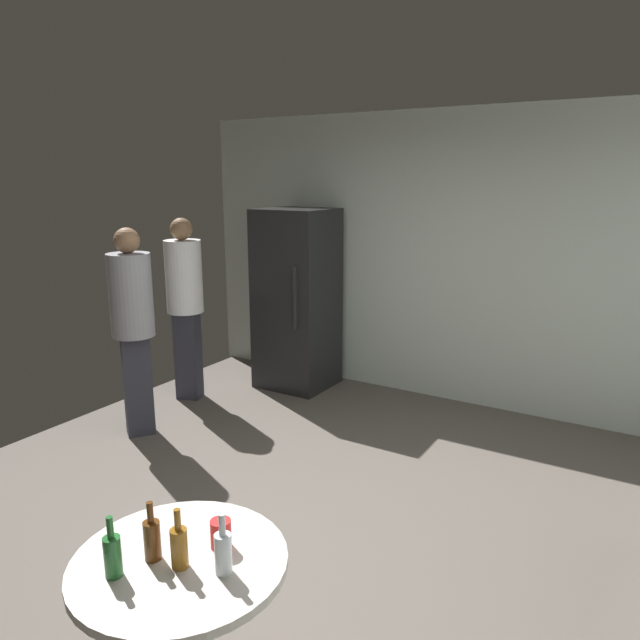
% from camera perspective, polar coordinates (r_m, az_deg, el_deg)
% --- Properties ---
extents(ground_plane, '(5.20, 5.20, 0.10)m').
position_cam_1_polar(ground_plane, '(3.89, -2.73, -19.97)').
color(ground_plane, '#5B544C').
extents(wall_back, '(5.32, 0.06, 2.70)m').
position_cam_1_polar(wall_back, '(5.66, 12.20, 5.69)').
color(wall_back, beige).
rests_on(wall_back, ground_plane).
extents(refrigerator, '(0.70, 0.68, 1.80)m').
position_cam_1_polar(refrigerator, '(5.97, -2.24, 2.01)').
color(refrigerator, black).
rests_on(refrigerator, ground_plane).
extents(foreground_table, '(0.80, 0.80, 0.73)m').
position_cam_1_polar(foreground_table, '(2.47, -13.21, -23.41)').
color(foreground_table, beige).
rests_on(foreground_table, ground_plane).
extents(beer_bottle_amber, '(0.06, 0.06, 0.23)m').
position_cam_1_polar(beer_bottle_amber, '(2.32, -13.39, -20.40)').
color(beer_bottle_amber, '#8C5919').
rests_on(beer_bottle_amber, foreground_table).
extents(beer_bottle_brown, '(0.06, 0.06, 0.23)m').
position_cam_1_polar(beer_bottle_brown, '(2.39, -15.84, -19.55)').
color(beer_bottle_brown, '#593314').
rests_on(beer_bottle_brown, foreground_table).
extents(beer_bottle_green, '(0.06, 0.06, 0.23)m').
position_cam_1_polar(beer_bottle_green, '(2.34, -19.32, -20.50)').
color(beer_bottle_green, '#26662D').
rests_on(beer_bottle_green, foreground_table).
extents(beer_bottle_clear, '(0.06, 0.06, 0.23)m').
position_cam_1_polar(beer_bottle_clear, '(2.27, -9.29, -21.11)').
color(beer_bottle_clear, silver).
rests_on(beer_bottle_clear, foreground_table).
extents(plastic_cup_red, '(0.08, 0.08, 0.11)m').
position_cam_1_polar(plastic_cup_red, '(2.41, -9.51, -19.61)').
color(plastic_cup_red, red).
rests_on(plastic_cup_red, foreground_table).
extents(person_in_gray_shirt, '(0.47, 0.47, 1.72)m').
position_cam_1_polar(person_in_gray_shirt, '(5.00, -17.58, 0.32)').
color(person_in_gray_shirt, '#2D2D38').
rests_on(person_in_gray_shirt, ground_plane).
extents(person_in_white_shirt, '(0.43, 0.43, 1.74)m').
position_cam_1_polar(person_in_white_shirt, '(5.71, -12.86, 2.36)').
color(person_in_white_shirt, '#2D2D38').
rests_on(person_in_white_shirt, ground_plane).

